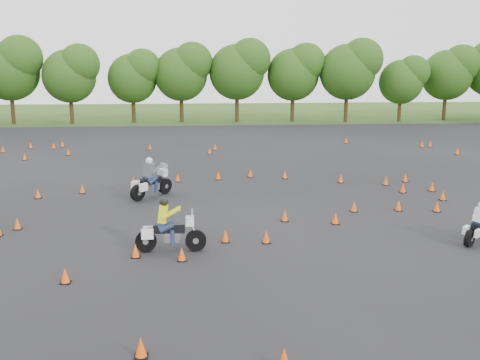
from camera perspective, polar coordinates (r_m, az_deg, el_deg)
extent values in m
plane|color=#2D5119|center=(20.70, 0.93, -5.59)|extent=(140.00, 140.00, 0.00)
plane|color=black|center=(26.45, -0.36, -1.62)|extent=(62.00, 62.00, 0.00)
cone|color=#FF530A|center=(23.97, 12.07, -2.80)|extent=(0.26, 0.26, 0.45)
cone|color=#FF530A|center=(24.97, 20.27, -2.70)|extent=(0.26, 0.26, 0.45)
cone|color=#FF530A|center=(40.49, -2.68, 3.55)|extent=(0.26, 0.26, 0.45)
cone|color=#FF530A|center=(30.63, 1.12, 0.73)|extent=(0.26, 0.26, 0.45)
cone|color=#FF530A|center=(18.35, -11.08, -7.44)|extent=(0.26, 0.26, 0.45)
cone|color=#FF530A|center=(30.30, 4.82, 0.57)|extent=(0.26, 0.26, 0.45)
cone|color=#FF530A|center=(21.99, 10.14, -4.08)|extent=(0.26, 0.26, 0.45)
cone|color=#FF530A|center=(28.98, -11.32, -0.17)|extent=(0.26, 0.26, 0.45)
cone|color=#FF530A|center=(41.36, 22.18, 2.84)|extent=(0.26, 0.26, 0.45)
cone|color=#FF530A|center=(19.51, -1.59, -6.00)|extent=(0.26, 0.26, 0.45)
cone|color=#FF530A|center=(30.73, 17.22, 0.22)|extent=(0.26, 0.26, 0.45)
cone|color=#FF530A|center=(44.09, -18.42, 3.65)|extent=(0.26, 0.26, 0.45)
cone|color=#FF530A|center=(27.16, 20.83, -1.57)|extent=(0.26, 0.26, 0.45)
cone|color=#FF530A|center=(22.11, 4.80, -3.84)|extent=(0.26, 0.26, 0.45)
cone|color=#FF530A|center=(39.96, -17.85, 2.85)|extent=(0.26, 0.26, 0.45)
cone|color=#FF530A|center=(28.11, 16.99, -0.86)|extent=(0.26, 0.26, 0.45)
cone|color=#FF530A|center=(44.53, 19.63, 3.64)|extent=(0.26, 0.26, 0.45)
cone|color=#FF530A|center=(38.92, -22.00, 2.31)|extent=(0.26, 0.26, 0.45)
cone|color=#FF530A|center=(22.71, -22.66, -4.33)|extent=(0.26, 0.26, 0.45)
cone|color=#FF530A|center=(29.69, 10.70, 0.15)|extent=(0.26, 0.26, 0.45)
cone|color=#FF530A|center=(43.40, -19.25, 3.46)|extent=(0.26, 0.26, 0.45)
cone|color=#FF530A|center=(12.52, -10.53, -17.17)|extent=(0.26, 0.26, 0.45)
cone|color=#FF530A|center=(41.09, -9.58, 3.51)|extent=(0.26, 0.26, 0.45)
cone|color=#FF530A|center=(44.23, -21.44, 3.45)|extent=(0.26, 0.26, 0.45)
cone|color=#FF530A|center=(24.61, 16.56, -2.65)|extent=(0.26, 0.26, 0.45)
cone|color=#FF530A|center=(27.92, -16.47, -0.91)|extent=(0.26, 0.26, 0.45)
cone|color=#FF530A|center=(19.43, 2.82, -6.10)|extent=(0.26, 0.26, 0.45)
cone|color=#FF530A|center=(29.98, -2.32, 0.47)|extent=(0.26, 0.26, 0.45)
cone|color=#FF530A|center=(17.82, -6.22, -7.88)|extent=(0.26, 0.26, 0.45)
cone|color=#FF530A|center=(44.03, 18.85, 3.60)|extent=(0.26, 0.26, 0.45)
cone|color=#FF530A|center=(44.78, 11.26, 4.16)|extent=(0.26, 0.26, 0.45)
cone|color=#FF530A|center=(29.62, -6.66, 0.25)|extent=(0.26, 0.26, 0.45)
cone|color=#FF530A|center=(16.81, -18.15, -9.70)|extent=(0.26, 0.26, 0.45)
cone|color=#FF530A|center=(42.96, -23.98, 3.00)|extent=(0.26, 0.26, 0.45)
cone|color=#FF530A|center=(29.63, 15.29, -0.10)|extent=(0.26, 0.26, 0.45)
cone|color=#FF530A|center=(11.97, 4.73, -18.48)|extent=(0.26, 0.26, 0.45)
cone|color=#FF530A|center=(38.70, -3.28, 3.13)|extent=(0.26, 0.26, 0.45)
cone|color=#FF530A|center=(28.90, 19.80, -0.70)|extent=(0.26, 0.26, 0.45)
cone|color=#FF530A|center=(27.56, -20.76, -1.38)|extent=(0.26, 0.26, 0.45)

